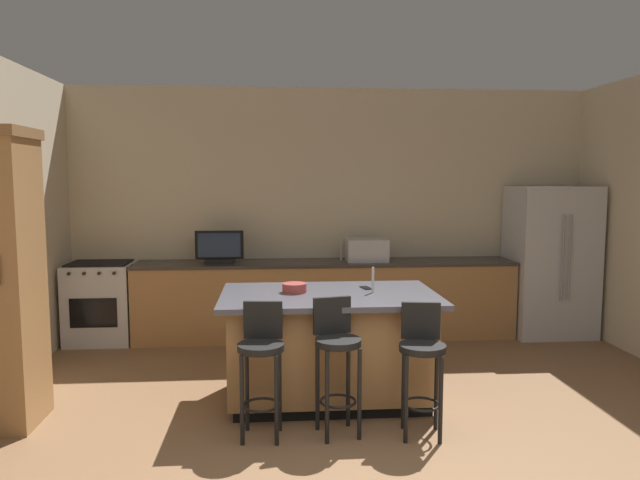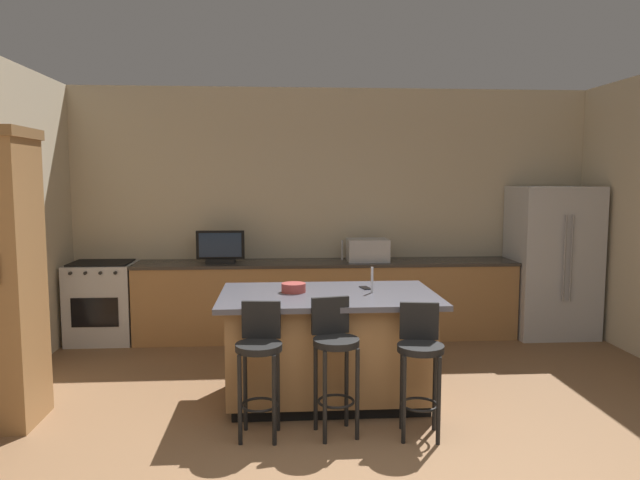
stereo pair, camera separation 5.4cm
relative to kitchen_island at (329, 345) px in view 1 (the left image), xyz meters
name	(u,v)px [view 1 (the left image)]	position (x,y,z in m)	size (l,w,h in m)	color
wall_back	(332,211)	(0.25, 2.36, 1.02)	(6.78, 0.12, 2.98)	beige
counter_back	(326,299)	(0.15, 1.98, -0.01)	(4.47, 0.62, 0.92)	#9E7042
kitchen_island	(329,345)	(0.00, 0.00, 0.00)	(1.82, 1.13, 0.92)	black
refrigerator	(550,261)	(2.86, 1.91, 0.43)	(0.94, 0.76, 1.80)	#B7BABF
range_oven	(101,302)	(-2.46, 1.97, -0.01)	(0.73, 0.63, 0.94)	#B7BABF
microwave	(367,250)	(0.63, 1.98, 0.57)	(0.48, 0.36, 0.26)	#B7BABF
tv_monitor	(219,248)	(-1.09, 1.92, 0.62)	(0.55, 0.16, 0.38)	black
sink_faucet_back	(341,250)	(0.34, 2.08, 0.56)	(0.02, 0.02, 0.24)	#B2B2B7
sink_faucet_island	(373,280)	(0.37, 0.00, 0.56)	(0.02, 0.02, 0.22)	#B2B2B7
bar_stool_left	(261,357)	(-0.56, -0.68, 0.12)	(0.34, 0.35, 0.98)	black
bar_stool_center	(337,353)	(-0.01, -0.68, 0.14)	(0.35, 0.36, 1.01)	black
bar_stool_right	(422,358)	(0.61, -0.75, 0.11)	(0.34, 0.36, 0.97)	black
fruit_bowl	(294,288)	(-0.29, 0.07, 0.49)	(0.21, 0.21, 0.08)	#993833
cell_phone	(366,288)	(0.35, 0.20, 0.46)	(0.07, 0.15, 0.01)	black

